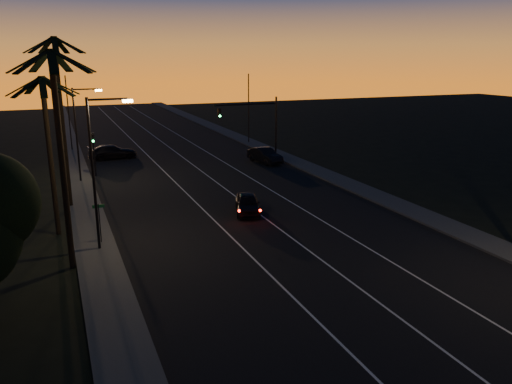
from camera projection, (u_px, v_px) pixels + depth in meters
name	position (u px, v px, depth m)	size (l,w,h in m)	color
road	(222.00, 191.00, 42.58)	(20.00, 170.00, 0.01)	black
sidewalk_left	(85.00, 205.00, 38.49)	(2.40, 170.00, 0.16)	#343431
sidewalk_right	(336.00, 179.00, 46.63)	(2.40, 170.00, 0.16)	#343431
lane_stripe_left	(188.00, 195.00, 41.48)	(0.12, 160.00, 0.01)	silver
lane_stripe_mid	(228.00, 191.00, 42.75)	(0.12, 160.00, 0.01)	silver
lane_stripe_right	(265.00, 187.00, 44.03)	(0.12, 160.00, 0.01)	silver
palm_near	(60.00, 139.00, 25.41)	(4.25, 4.16, 11.53)	black
palm_mid	(48.00, 139.00, 30.77)	(4.25, 4.16, 10.03)	black
palm_far	(61.00, 107.00, 36.14)	(4.25, 4.16, 12.53)	black
streetlight_left_near	(98.00, 163.00, 28.35)	(2.55, 0.26, 9.00)	black
streetlight_left_far	(79.00, 127.00, 44.51)	(2.55, 0.26, 8.50)	black
street_sign	(99.00, 219.00, 30.17)	(0.70, 0.06, 2.60)	black
signal_mast	(256.00, 118.00, 52.84)	(7.10, 0.41, 7.00)	black
signal_post	(94.00, 146.00, 47.29)	(0.28, 0.37, 4.20)	black
far_pole_left	(69.00, 114.00, 59.74)	(0.14, 0.14, 9.00)	black
far_pole_right	(249.00, 109.00, 65.05)	(0.14, 0.14, 9.00)	black
lead_car	(247.00, 203.00, 36.56)	(3.00, 5.00, 1.45)	black
right_car	(265.00, 155.00, 53.84)	(2.52, 5.10, 1.61)	black
cross_car	(112.00, 152.00, 55.92)	(5.49, 2.52, 1.55)	black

